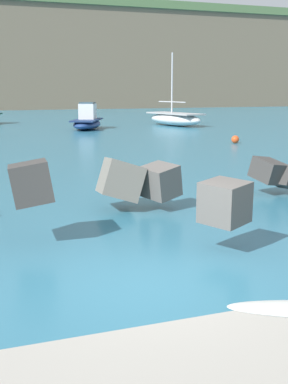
# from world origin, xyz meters

# --- Properties ---
(ground_plane) EXTENTS (400.00, 400.00, 0.00)m
(ground_plane) POSITION_xyz_m (0.00, 0.00, 0.00)
(ground_plane) COLOR #2D6B84
(breakwater_jetty) EXTENTS (32.82, 7.87, 2.04)m
(breakwater_jetty) POSITION_xyz_m (0.24, 2.50, 0.92)
(breakwater_jetty) COLOR slate
(breakwater_jetty) RESTS_ON ground
(boat_near_left) EXTENTS (3.63, 6.32, 5.93)m
(boat_near_left) POSITION_xyz_m (14.18, 31.74, 0.58)
(boat_near_left) COLOR white
(boat_near_left) RESTS_ON ground
(boat_mid_right) EXTENTS (3.75, 5.17, 2.03)m
(boat_mid_right) POSITION_xyz_m (6.46, 30.72, 0.62)
(boat_mid_right) COLOR navy
(boat_mid_right) RESTS_ON ground
(mooring_buoy_inner) EXTENTS (0.44, 0.44, 0.44)m
(mooring_buoy_inner) POSITION_xyz_m (11.98, 18.02, 0.22)
(mooring_buoy_inner) COLOR #E54C1E
(mooring_buoy_inner) RESTS_ON ground
(headland_bluff) EXTENTS (109.13, 35.03, 16.00)m
(headland_bluff) POSITION_xyz_m (4.94, 84.20, 8.02)
(headland_bluff) COLOR #756651
(headland_bluff) RESTS_ON ground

